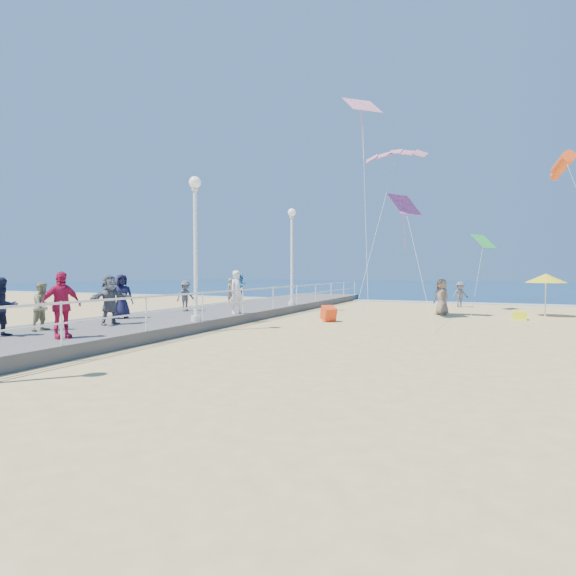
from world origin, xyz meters
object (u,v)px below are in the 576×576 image
at_px(spectator_1, 43,306).
at_px(beach_walker_a, 460,294).
at_px(toddler_held, 242,284).
at_px(spectator_4, 122,296).
at_px(spectator_3, 61,305).
at_px(spectator_5, 110,300).
at_px(spectator_7, 3,307).
at_px(beach_walker_c, 442,297).
at_px(box_kite, 329,315).
at_px(woman_holding_toddler, 237,292).
at_px(beach_chair_left, 520,315).
at_px(beach_umbrella, 546,278).
at_px(lamp_post_far, 292,246).
at_px(spectator_2, 186,296).
at_px(lamp_post_mid, 195,233).
at_px(spectator_6, 231,291).

bearing_deg(spectator_1, beach_walker_a, -31.72).
height_order(toddler_held, spectator_4, spectator_4).
xyz_separation_m(spectator_3, spectator_5, (-1.26, 2.97, -0.05)).
relative_size(spectator_7, beach_walker_c, 0.89).
height_order(spectator_3, box_kite, spectator_3).
distance_m(woman_holding_toddler, beach_walker_a, 15.74).
relative_size(spectator_4, beach_chair_left, 3.15).
height_order(toddler_held, spectator_5, spectator_5).
distance_m(spectator_1, spectator_4, 3.79).
xyz_separation_m(spectator_3, box_kite, (4.20, 10.31, -1.01)).
bearing_deg(spectator_7, beach_chair_left, -38.22).
relative_size(spectator_5, box_kite, 2.87).
distance_m(spectator_3, beach_umbrella, 21.55).
distance_m(lamp_post_far, woman_holding_toddler, 6.32).
bearing_deg(spectator_2, beach_walker_c, -32.15).
height_order(spectator_5, box_kite, spectator_5).
bearing_deg(spectator_4, spectator_7, -139.34).
relative_size(spectator_1, beach_walker_c, 0.80).
height_order(spectator_2, beach_umbrella, beach_umbrella).
distance_m(lamp_post_far, beach_chair_left, 11.82).
relative_size(woman_holding_toddler, spectator_3, 1.03).
bearing_deg(spectator_4, spectator_2, 30.15).
bearing_deg(spectator_1, box_kite, -36.72).
height_order(spectator_4, beach_walker_c, spectator_4).
xyz_separation_m(spectator_1, spectator_5, (0.69, 2.00, 0.11)).
distance_m(woman_holding_toddler, beach_chair_left, 13.09).
height_order(woman_holding_toddler, beach_umbrella, woman_holding_toddler).
xyz_separation_m(spectator_4, beach_umbrella, (15.76, 12.19, 0.64)).
distance_m(lamp_post_mid, beach_walker_c, 13.35).
height_order(toddler_held, spectator_3, spectator_3).
distance_m(lamp_post_mid, toddler_held, 3.82).
height_order(spectator_1, spectator_7, spectator_7).
bearing_deg(beach_umbrella, beach_chair_left, -119.56).
xyz_separation_m(woman_holding_toddler, beach_chair_left, (11.33, 6.44, -1.14)).
bearing_deg(lamp_post_mid, beach_umbrella, 43.23).
bearing_deg(beach_chair_left, box_kite, -150.96).
distance_m(spectator_4, beach_walker_a, 20.40).
distance_m(spectator_5, beach_umbrella, 20.20).
height_order(beach_umbrella, beach_chair_left, beach_umbrella).
xyz_separation_m(beach_walker_a, box_kite, (-4.95, -11.21, -0.51)).
bearing_deg(woman_holding_toddler, beach_walker_c, -22.47).
xyz_separation_m(spectator_5, beach_walker_a, (10.42, 18.55, -0.45)).
bearing_deg(lamp_post_far, spectator_7, -100.17).
bearing_deg(spectator_3, beach_chair_left, -22.06).
distance_m(spectator_6, beach_walker_a, 14.34).
height_order(woman_holding_toddler, spectator_7, woman_holding_toddler).
height_order(lamp_post_far, beach_umbrella, lamp_post_far).
bearing_deg(beach_chair_left, spectator_6, -175.53).
bearing_deg(woman_holding_toddler, spectator_7, -172.43).
relative_size(woman_holding_toddler, spectator_5, 1.09).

